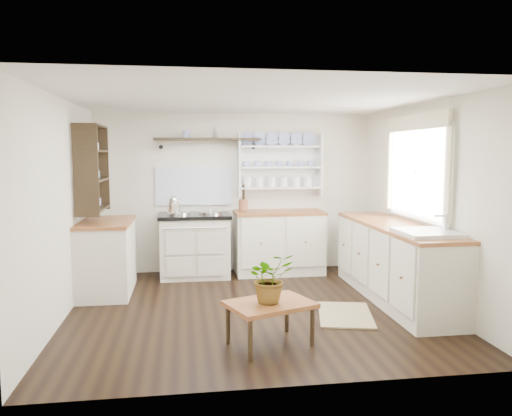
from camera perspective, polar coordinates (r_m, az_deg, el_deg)
The scene contains 19 objects.
floor at distance 5.68m, azimuth -0.35°, elevation -11.39°, with size 4.00×3.80×0.01m, color black.
wall_back at distance 7.32m, azimuth -2.41°, elevation 1.78°, with size 4.00×0.02×2.30m, color silver.
wall_right at distance 6.05m, azimuth 18.76°, elevation 0.50°, with size 0.02×3.80×2.30m, color silver.
wall_left at distance 5.54m, azimuth -21.33°, elevation -0.10°, with size 0.02×3.80×2.30m, color silver.
ceiling at distance 5.44m, azimuth -0.37°, elevation 12.36°, with size 4.00×3.80×0.01m, color white.
window at distance 6.14m, azimuth 17.83°, elevation 4.49°, with size 0.08×1.55×1.22m.
aga_cooker at distance 7.05m, azimuth -7.00°, elevation -4.18°, with size 0.99×0.69×0.91m.
back_cabinets at distance 7.20m, azimuth 2.63°, elevation -3.83°, with size 1.27×0.63×0.90m.
right_cabinets at distance 6.11m, azimuth 15.58°, elevation -5.88°, with size 0.62×2.43×0.90m.
belfast_sink at distance 5.39m, azimuth 18.91°, elevation -3.94°, with size 0.55×0.60×0.45m.
left_cabinets at distance 6.46m, azimuth -16.68°, elevation -5.27°, with size 0.62×1.13×0.90m.
plate_rack at distance 7.36m, azimuth 2.67°, elevation 4.96°, with size 1.20×0.22×0.90m.
high_shelf at distance 7.15m, azimuth -5.55°, elevation 7.73°, with size 1.50×0.29×0.16m.
left_shelving at distance 6.36m, azimuth -18.24°, elevation 4.40°, with size 0.28×0.80×1.05m, color black.
kettle at distance 6.85m, azimuth -9.38°, elevation 0.42°, with size 0.17×0.17×0.21m, color silver, non-canonical shape.
utensil_crock at distance 7.13m, azimuth -1.49°, elevation 0.34°, with size 0.13×0.13×0.15m, color brown.
center_table at distance 4.55m, azimuth 1.60°, elevation -11.26°, with size 0.87×0.75×0.40m.
potted_plant at distance 4.48m, azimuth 1.61°, elevation -7.96°, with size 0.40×0.35×0.45m, color #3F7233.
floor_rug at distance 5.53m, azimuth 10.16°, elevation -11.90°, with size 0.55×0.85×0.02m, color olive.
Camera 1 is at (-0.74, -5.36, 1.72)m, focal length 35.00 mm.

